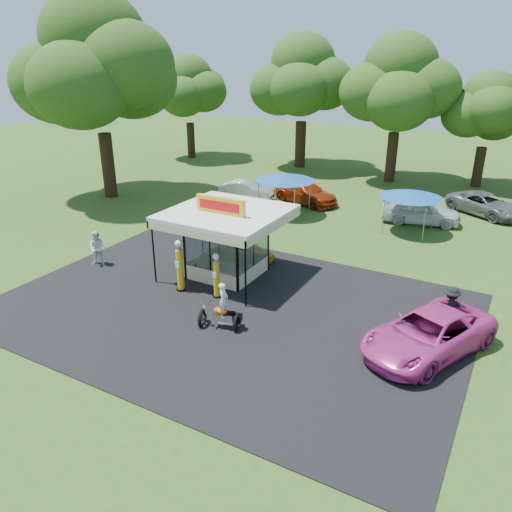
% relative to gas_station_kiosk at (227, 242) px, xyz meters
% --- Properties ---
extents(ground, '(120.00, 120.00, 0.00)m').
position_rel_gas_station_kiosk_xyz_m(ground, '(2.00, -4.99, -1.78)').
color(ground, '#2E5119').
rests_on(ground, ground).
extents(asphalt_apron, '(20.00, 14.00, 0.04)m').
position_rel_gas_station_kiosk_xyz_m(asphalt_apron, '(2.00, -2.99, -1.76)').
color(asphalt_apron, black).
rests_on(asphalt_apron, ground).
extents(gas_station_kiosk, '(5.40, 5.40, 4.18)m').
position_rel_gas_station_kiosk_xyz_m(gas_station_kiosk, '(0.00, 0.00, 0.00)').
color(gas_station_kiosk, white).
rests_on(gas_station_kiosk, ground).
extents(gas_pump_left, '(0.48, 0.48, 2.56)m').
position_rel_gas_station_kiosk_xyz_m(gas_pump_left, '(-0.94, -2.63, -0.56)').
color(gas_pump_left, black).
rests_on(gas_pump_left, ground).
extents(gas_pump_right, '(0.41, 0.41, 2.18)m').
position_rel_gas_station_kiosk_xyz_m(gas_pump_right, '(0.92, -2.38, -0.74)').
color(gas_pump_right, black).
rests_on(gas_pump_right, ground).
extents(motorcycle, '(1.86, 1.25, 2.10)m').
position_rel_gas_station_kiosk_xyz_m(motorcycle, '(2.63, -4.56, -0.96)').
color(motorcycle, black).
rests_on(motorcycle, ground).
extents(spare_tires, '(0.78, 0.48, 0.67)m').
position_rel_gas_station_kiosk_xyz_m(spare_tires, '(-1.72, -0.68, -1.46)').
color(spare_tires, black).
rests_on(spare_tires, ground).
extents(a_frame_sign, '(0.54, 0.58, 0.89)m').
position_rel_gas_station_kiosk_xyz_m(a_frame_sign, '(10.61, -3.91, -1.33)').
color(a_frame_sign, '#593819').
rests_on(a_frame_sign, ground).
extents(kiosk_car, '(2.82, 1.13, 0.96)m').
position_rel_gas_station_kiosk_xyz_m(kiosk_car, '(-0.00, 2.21, -1.30)').
color(kiosk_car, gold).
rests_on(kiosk_car, ground).
extents(pink_sedan, '(4.79, 6.32, 1.59)m').
position_rel_gas_station_kiosk_xyz_m(pink_sedan, '(10.29, -2.29, -0.99)').
color(pink_sedan, '#CF3897').
rests_on(pink_sedan, ground).
extents(spectator_west, '(1.16, 1.08, 1.90)m').
position_rel_gas_station_kiosk_xyz_m(spectator_west, '(-6.58, -2.31, -0.83)').
color(spectator_west, white).
rests_on(spectator_west, ground).
extents(spectator_east_a, '(1.40, 1.21, 1.87)m').
position_rel_gas_station_kiosk_xyz_m(spectator_east_a, '(10.68, -0.08, -0.85)').
color(spectator_east_a, black).
rests_on(spectator_east_a, ground).
extents(bg_car_a, '(4.34, 2.06, 1.37)m').
position_rel_gas_station_kiosk_xyz_m(bg_car_a, '(-6.18, 12.43, -1.10)').
color(bg_car_a, silver).
rests_on(bg_car_a, ground).
extents(bg_car_b, '(5.72, 3.73, 1.54)m').
position_rel_gas_station_kiosk_xyz_m(bg_car_b, '(-1.85, 13.73, -1.01)').
color(bg_car_b, '#93290B').
rests_on(bg_car_b, ground).
extents(bg_car_c, '(5.25, 2.97, 1.68)m').
position_rel_gas_station_kiosk_xyz_m(bg_car_c, '(6.68, 13.02, -0.94)').
color(bg_car_c, silver).
rests_on(bg_car_c, ground).
extents(bg_car_d, '(5.82, 4.87, 1.48)m').
position_rel_gas_station_kiosk_xyz_m(bg_car_d, '(10.15, 17.10, -1.04)').
color(bg_car_d, '#5C5C5F').
rests_on(bg_car_d, ground).
extents(tent_west, '(4.08, 4.08, 2.85)m').
position_rel_gas_station_kiosk_xyz_m(tent_west, '(-2.00, 10.49, 0.80)').
color(tent_west, gray).
rests_on(tent_west, ground).
extents(tent_east, '(3.82, 3.82, 2.67)m').
position_rel_gas_station_kiosk_xyz_m(tent_east, '(6.35, 10.98, 0.63)').
color(tent_east, gray).
rests_on(tent_east, ground).
extents(oak_far_a, '(8.44, 8.44, 10.00)m').
position_rel_gas_station_kiosk_xyz_m(oak_far_a, '(-19.29, 23.36, 4.58)').
color(oak_far_a, black).
rests_on(oak_far_a, ground).
extents(oak_far_b, '(9.94, 9.94, 11.85)m').
position_rel_gas_station_kiosk_xyz_m(oak_far_b, '(-7.45, 24.91, 5.78)').
color(oak_far_b, black).
rests_on(oak_far_b, ground).
extents(oak_far_c, '(9.95, 9.95, 11.72)m').
position_rel_gas_station_kiosk_xyz_m(oak_far_c, '(1.80, 23.38, 5.66)').
color(oak_far_c, black).
rests_on(oak_far_c, ground).
extents(oak_far_d, '(7.54, 7.54, 8.97)m').
position_rel_gas_station_kiosk_xyz_m(oak_far_d, '(8.58, 25.20, 3.94)').
color(oak_far_d, black).
rests_on(oak_far_d, ground).
extents(oak_near, '(12.41, 12.41, 14.29)m').
position_rel_gas_station_kiosk_xyz_m(oak_near, '(-15.77, 7.97, 7.17)').
color(oak_near, black).
rests_on(oak_near, ground).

